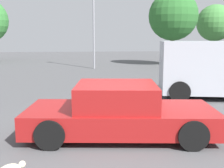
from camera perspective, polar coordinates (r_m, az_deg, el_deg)
The scene contains 5 objects.
ground_plane at distance 6.65m, azimuth 1.25°, elevation -10.53°, with size 80.00×80.00×0.00m, color #515154.
sedan_foreground at distance 6.46m, azimuth 1.54°, elevation -5.83°, with size 4.50×2.29×1.24m.
light_post_near at distance 20.77m, azimuth -3.84°, elevation 16.22°, with size 0.44×0.44×7.03m.
tree_back_right at distance 28.80m, azimuth 20.51°, elevation 11.71°, with size 3.48×3.48×5.43m.
tree_far_right at distance 23.59m, azimuth 12.55°, elevation 13.56°, with size 3.99×3.99×6.04m.
Camera 1 is at (-0.77, -6.20, 2.28)m, focal length 44.22 mm.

